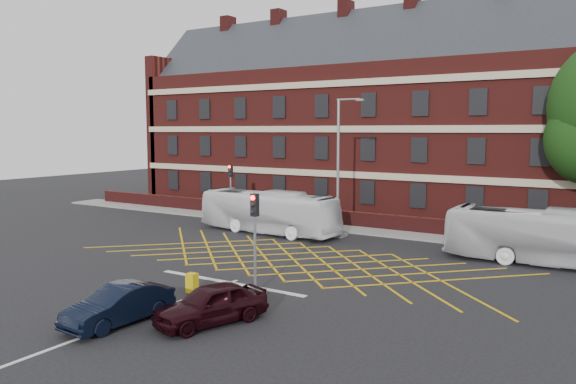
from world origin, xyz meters
The scene contains 16 objects.
ground centered at (0.00, 0.00, 0.00)m, with size 120.00×120.00×0.00m, color black.
victorian_building centered at (0.25, 22.00, 7.84)m, with size 51.00×12.17×20.40m.
boundary_wall centered at (0.00, 13.00, 0.55)m, with size 56.00×0.50×1.10m, color #451312.
far_pavement centered at (0.00, 12.00, 0.06)m, with size 60.00×3.00×0.12m, color slate.
box_junction_hatching centered at (0.00, 2.00, 0.01)m, with size 11.50×0.12×0.02m, color #CC990C.
stop_line centered at (0.00, -3.50, 0.01)m, with size 8.00×0.30×0.02m, color silver.
centre_line centered at (0.00, -10.00, 0.01)m, with size 0.15×14.00×0.02m, color silver.
bus_left centered at (-5.52, 7.72, 1.44)m, with size 2.41×10.31×2.87m, color white.
bus_right centered at (11.86, 7.92, 1.46)m, with size 2.46×10.50×2.92m, color silver.
car_navy centered at (-0.03, -9.87, 0.69)m, with size 1.45×4.16×1.37m, color black.
car_maroon centered at (2.75, -8.10, 0.72)m, with size 1.70×4.22×1.44m, color black.
traffic_light_near centered at (1.94, -4.25, 1.76)m, with size 0.70×0.70×4.27m.
traffic_light_far centered at (-11.11, 10.79, 1.76)m, with size 0.70×0.70×4.27m.
street_lamp centered at (-0.97, 9.14, 3.06)m, with size 2.25×1.00×8.90m.
direction_signs centered at (-12.31, 11.63, 1.38)m, with size 1.10×0.16×2.20m.
utility_cabinet centered at (-0.44, -5.56, 0.42)m, with size 0.43×0.38×0.84m, color gold.
Camera 1 is at (15.51, -23.15, 6.92)m, focal length 35.00 mm.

